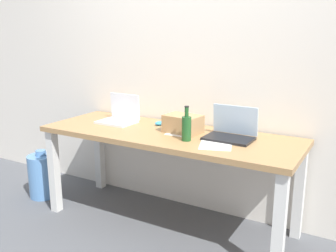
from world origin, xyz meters
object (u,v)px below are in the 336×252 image
Objects in this scene: laptop_left at (119,117)px; computer_mouse at (161,123)px; cardboard_box at (183,124)px; beer_bottle at (186,127)px; water_cooler_jug at (43,176)px; laptop_right at (231,132)px; desk at (168,144)px.

computer_mouse is at bearing 12.71° from laptop_left.
computer_mouse is at bearing 156.97° from cardboard_box.
laptop_left is at bearing -133.67° from computer_mouse.
cardboard_box is (0.26, -0.11, 0.05)m from computer_mouse.
laptop_left is 0.77m from beer_bottle.
water_cooler_jug is (-0.74, -0.22, -0.60)m from laptop_left.
cardboard_box is 1.50m from water_cooler_jug.
beer_bottle is at bearing 0.52° from water_cooler_jug.
laptop_left is at bearing 179.38° from laptop_right.
desk is 0.20m from cardboard_box.
computer_mouse reaches higher than desk.
water_cooler_jug is at bearing -173.75° from desk.
laptop_right is 3.38× the size of computer_mouse.
water_cooler_jug is (-1.26, -0.14, -0.45)m from desk.
laptop_right is at bearing 7.06° from water_cooler_jug.
cardboard_box is at bearing 124.05° from beer_bottle.
laptop_left is at bearing 170.52° from desk.
laptop_right is 0.76× the size of water_cooler_jug.
beer_bottle is at bearing -141.42° from laptop_right.
desk is 0.50m from laptop_right.
laptop_right is at bearing -0.62° from laptop_left.
desk is 5.86× the size of laptop_right.
cardboard_box is at bearing -176.78° from laptop_right.
beer_bottle reaches higher than computer_mouse.
computer_mouse is (-0.17, 0.17, 0.11)m from desk.
desk is 8.07× the size of beer_bottle.
beer_bottle is 2.46× the size of computer_mouse.
computer_mouse is 0.37× the size of cardboard_box.
computer_mouse is (-0.64, 0.09, -0.03)m from laptop_right.
laptop_left reaches higher than laptop_right.
beer_bottle is at bearing -29.50° from desk.
laptop_right is 0.32m from beer_bottle.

